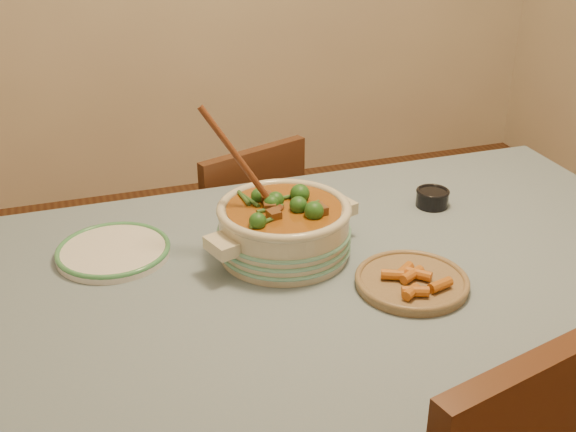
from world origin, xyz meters
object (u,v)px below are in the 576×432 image
object	(u,v)px
condiment_bowl	(432,197)
chair_far	(239,239)
stew_casserole	(284,224)
fried_plate	(412,280)
white_plate	(113,251)
dining_table	(353,301)

from	to	relation	value
condiment_bowl	chair_far	size ratio (longest dim) A/B	0.13
stew_casserole	fried_plate	size ratio (longest dim) A/B	1.34
stew_casserole	condiment_bowl	bearing A→B (deg)	14.51
stew_casserole	white_plate	world-z (taller)	stew_casserole
chair_far	stew_casserole	bearing A→B (deg)	66.16
stew_casserole	fried_plate	world-z (taller)	stew_casserole
chair_far	white_plate	bearing A→B (deg)	30.12
white_plate	condiment_bowl	xyz separation A→B (m)	(0.85, -0.00, 0.01)
stew_casserole	fried_plate	xyz separation A→B (m)	(0.22, -0.23, -0.06)
stew_casserole	chair_far	xyz separation A→B (m)	(0.05, 0.63, -0.38)
fried_plate	chair_far	world-z (taller)	chair_far
dining_table	condiment_bowl	distance (m)	0.42
chair_far	dining_table	bearing A→B (deg)	77.08
stew_casserole	white_plate	bearing A→B (deg)	162.75
dining_table	chair_far	size ratio (longest dim) A/B	2.08
white_plate	dining_table	bearing A→B (deg)	-24.25
dining_table	white_plate	distance (m)	0.58
stew_casserole	fried_plate	bearing A→B (deg)	-45.56
fried_plate	chair_far	size ratio (longest dim) A/B	0.37
stew_casserole	dining_table	bearing A→B (deg)	-40.48
condiment_bowl	fried_plate	world-z (taller)	condiment_bowl
dining_table	stew_casserole	xyz separation A→B (m)	(-0.13, 0.12, 0.17)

